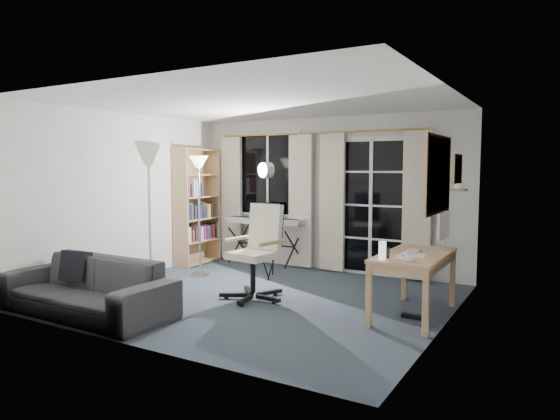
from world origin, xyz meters
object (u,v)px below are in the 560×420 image
object	(u,v)px
studio_light	(267,184)
sofa	(85,277)
office_chair	(260,243)
monitor	(443,226)
mug	(411,256)
bookshelf	(195,209)
desk	(414,261)
keyboard_piano	(266,222)
torchiere_lamp	(199,180)

from	to	relation	value
studio_light	sofa	bearing A→B (deg)	-83.21
office_chair	monitor	world-z (taller)	office_chair
office_chair	mug	distance (m)	2.00
bookshelf	office_chair	bearing A→B (deg)	-33.31
desk	monitor	bearing A→B (deg)	66.76
bookshelf	monitor	size ratio (longest dim) A/B	3.91
keyboard_piano	mug	distance (m)	3.54
desk	sofa	bearing A→B (deg)	-150.53
mug	bookshelf	bearing A→B (deg)	158.09
desk	torchiere_lamp	bearing A→B (deg)	173.18
studio_light	sofa	xyz separation A→B (m)	(-0.80, -2.50, -0.97)
bookshelf	sofa	size ratio (longest dim) A/B	0.92
sofa	torchiere_lamp	bearing A→B (deg)	95.28
keyboard_piano	studio_light	distance (m)	1.10
bookshelf	torchiere_lamp	bearing A→B (deg)	-48.10
monitor	mug	bearing A→B (deg)	-95.44
keyboard_piano	office_chair	xyz separation A→B (m)	(0.95, -1.66, -0.05)
bookshelf	desk	xyz separation A→B (m)	(4.00, -1.15, -0.32)
bookshelf	keyboard_piano	bearing A→B (deg)	14.72
office_chair	monitor	size ratio (longest dim) A/B	2.35
bookshelf	torchiere_lamp	size ratio (longest dim) A/B	1.09
monitor	bookshelf	bearing A→B (deg)	170.91
keyboard_piano	studio_light	size ratio (longest dim) A/B	0.78
mug	sofa	world-z (taller)	sofa
desk	mug	distance (m)	0.53
studio_light	keyboard_piano	bearing A→B (deg)	147.43
desk	monitor	world-z (taller)	monitor
studio_light	desk	world-z (taller)	studio_light
torchiere_lamp	desk	bearing A→B (deg)	-7.20
office_chair	keyboard_piano	bearing A→B (deg)	127.63
bookshelf	torchiere_lamp	xyz separation A→B (m)	(0.70, -0.73, 0.52)
torchiere_lamp	monitor	distance (m)	3.54
desk	studio_light	bearing A→B (deg)	162.52
torchiere_lamp	studio_light	size ratio (longest dim) A/B	1.03
office_chair	monitor	xyz separation A→B (m)	(2.07, 0.62, 0.26)
bookshelf	torchiere_lamp	world-z (taller)	bookshelf
keyboard_piano	desk	bearing A→B (deg)	-29.49
desk	mug	world-z (taller)	mug
bookshelf	monitor	world-z (taller)	bookshelf
office_chair	sofa	bearing A→B (deg)	-120.87
office_chair	sofa	xyz separation A→B (m)	(-1.27, -1.58, -0.27)
studio_light	office_chair	bearing A→B (deg)	-38.43
bookshelf	desk	bearing A→B (deg)	-17.64
studio_light	monitor	size ratio (longest dim) A/B	3.49
keyboard_piano	office_chair	size ratio (longest dim) A/B	1.16
torchiere_lamp	office_chair	distance (m)	1.72
torchiere_lamp	keyboard_piano	bearing A→B (deg)	65.68
monitor	mug	distance (m)	0.98
desk	sofa	xyz separation A→B (m)	(-3.14, -1.75, -0.19)
office_chair	desk	distance (m)	1.88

